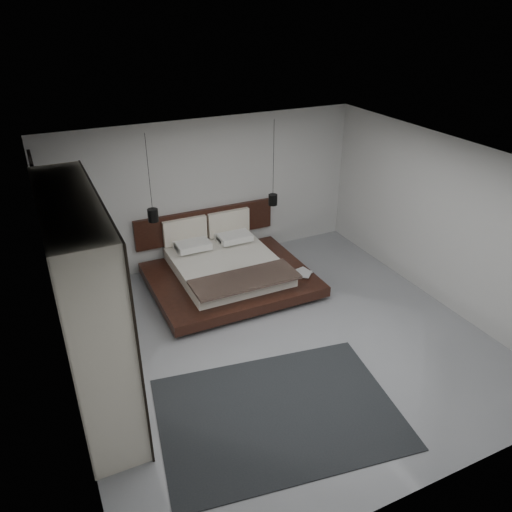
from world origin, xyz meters
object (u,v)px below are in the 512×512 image
bed (227,270)px  pendant_right (273,199)px  pendant_left (153,215)px  wardrobe (86,305)px  lattice_screen (47,237)px  rug (278,413)px

bed → pendant_right: (1.15, 0.44, 1.02)m
pendant_right → bed: bearing=-158.9°
bed → pendant_left: (-1.15, 0.44, 1.12)m
pendant_right → wardrobe: size_ratio=0.57×
lattice_screen → pendant_right: size_ratio=1.62×
lattice_screen → pendant_right: pendant_right is taller
pendant_right → pendant_left: bearing=180.0°
pendant_left → wardrobe: bearing=-121.7°
lattice_screen → pendant_left: 1.72m
pendant_left → rug: (0.49, -3.72, -1.40)m
pendant_left → wardrobe: 2.78m
rug → bed: bearing=78.7°
lattice_screen → rug: size_ratio=0.87×
lattice_screen → pendant_right: (4.01, -0.10, 0.01)m
lattice_screen → pendant_left: pendant_left is taller
bed → pendant_right: bearing=21.1°
bed → wardrobe: bearing=-143.5°
wardrobe → rug: wardrobe is taller
lattice_screen → bed: bearing=-10.8°
bed → wardrobe: 3.42m
bed → lattice_screen: bearing=169.2°
lattice_screen → bed: 3.08m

